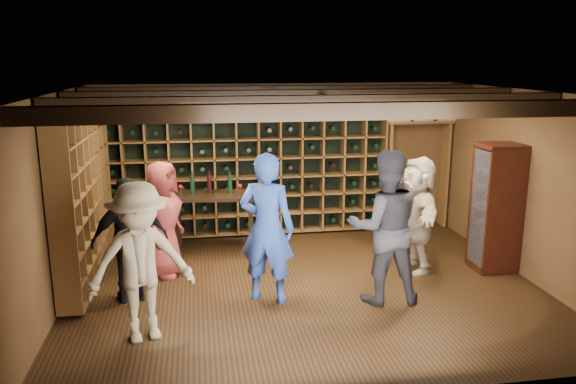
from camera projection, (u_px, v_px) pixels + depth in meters
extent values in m
plane|color=black|center=(305.00, 286.00, 7.32)|extent=(6.00, 6.00, 0.00)
plane|color=#54381D|center=(278.00, 159.00, 9.43)|extent=(6.00, 0.00, 6.00)
plane|color=#54381D|center=(364.00, 264.00, 4.63)|extent=(6.00, 0.00, 6.00)
plane|color=#54381D|center=(55.00, 203.00, 6.56)|extent=(0.00, 5.00, 5.00)
plane|color=#54381D|center=(526.00, 185.00, 7.51)|extent=(0.00, 5.00, 5.00)
plane|color=black|center=(307.00, 92.00, 6.74)|extent=(6.00, 6.00, 0.00)
cube|color=black|center=(340.00, 111.00, 5.23)|extent=(5.90, 0.18, 0.16)
cube|color=black|center=(316.00, 102.00, 6.28)|extent=(5.90, 0.18, 0.16)
cube|color=black|center=(298.00, 96.00, 7.34)|extent=(5.90, 0.18, 0.16)
cube|color=black|center=(285.00, 91.00, 8.39)|extent=(5.90, 0.18, 0.16)
cylinder|color=black|center=(207.00, 103.00, 6.58)|extent=(0.10, 0.10, 0.10)
cylinder|color=black|center=(324.00, 99.00, 7.20)|extent=(0.10, 0.10, 0.10)
cylinder|color=black|center=(427.00, 102.00, 6.70)|extent=(0.10, 0.10, 0.10)
cylinder|color=black|center=(276.00, 95.00, 7.89)|extent=(0.10, 0.10, 0.10)
cube|color=brown|center=(247.00, 168.00, 9.21)|extent=(4.65, 0.30, 2.20)
cube|color=black|center=(247.00, 168.00, 9.21)|extent=(4.56, 0.02, 2.16)
cube|color=brown|center=(84.00, 194.00, 7.40)|extent=(0.30, 2.65, 2.20)
cube|color=black|center=(84.00, 194.00, 7.40)|extent=(0.29, 0.02, 2.16)
cube|color=brown|center=(419.00, 122.00, 9.50)|extent=(1.15, 0.32, 0.04)
cube|color=brown|center=(444.00, 174.00, 9.79)|extent=(0.05, 0.28, 1.85)
cube|color=brown|center=(387.00, 176.00, 9.63)|extent=(0.05, 0.28, 1.85)
cube|color=tan|center=(397.00, 115.00, 9.41)|extent=(0.40, 0.30, 0.20)
cube|color=tan|center=(422.00, 115.00, 9.48)|extent=(0.40, 0.30, 0.20)
cube|color=tan|center=(442.00, 114.00, 9.53)|extent=(0.40, 0.30, 0.20)
cube|color=black|center=(491.00, 265.00, 7.93)|extent=(0.55, 0.50, 0.10)
cube|color=black|center=(496.00, 207.00, 7.74)|extent=(0.55, 0.50, 1.70)
cube|color=white|center=(479.00, 208.00, 7.69)|extent=(0.01, 0.46, 1.60)
cube|color=black|center=(496.00, 207.00, 7.74)|extent=(0.50, 0.44, 0.02)
sphere|color=#59260C|center=(496.00, 200.00, 7.71)|extent=(0.18, 0.18, 0.18)
imported|color=navy|center=(267.00, 228.00, 6.71)|extent=(0.79, 0.66, 1.84)
imported|color=black|center=(385.00, 227.00, 6.70)|extent=(0.96, 0.78, 1.87)
imported|color=maroon|center=(163.00, 219.00, 7.53)|extent=(0.75, 0.91, 1.59)
imported|color=black|center=(130.00, 240.00, 6.74)|extent=(0.96, 0.56, 1.54)
imported|color=gray|center=(141.00, 263.00, 5.78)|extent=(1.23, 0.91, 1.70)
imported|color=tan|center=(417.00, 214.00, 7.75)|extent=(0.48, 1.50, 1.61)
cube|color=black|center=(213.00, 196.00, 8.39)|extent=(1.28, 0.74, 0.05)
cube|color=black|center=(174.00, 231.00, 8.22)|extent=(0.07, 0.07, 0.88)
cube|color=black|center=(251.00, 229.00, 8.27)|extent=(0.07, 0.07, 0.88)
cube|color=black|center=(179.00, 221.00, 8.71)|extent=(0.07, 0.07, 0.88)
cube|color=black|center=(251.00, 220.00, 8.77)|extent=(0.07, 0.07, 0.88)
cylinder|color=black|center=(192.00, 184.00, 8.38)|extent=(0.07, 0.07, 0.28)
cylinder|color=black|center=(209.00, 184.00, 8.39)|extent=(0.07, 0.07, 0.28)
cylinder|color=black|center=(230.00, 184.00, 8.41)|extent=(0.07, 0.07, 0.28)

